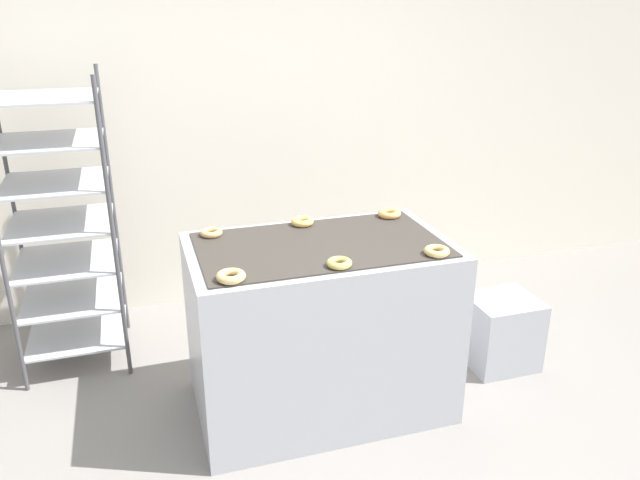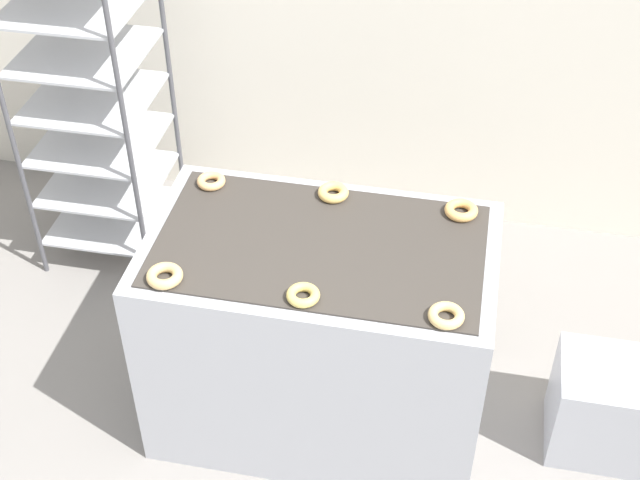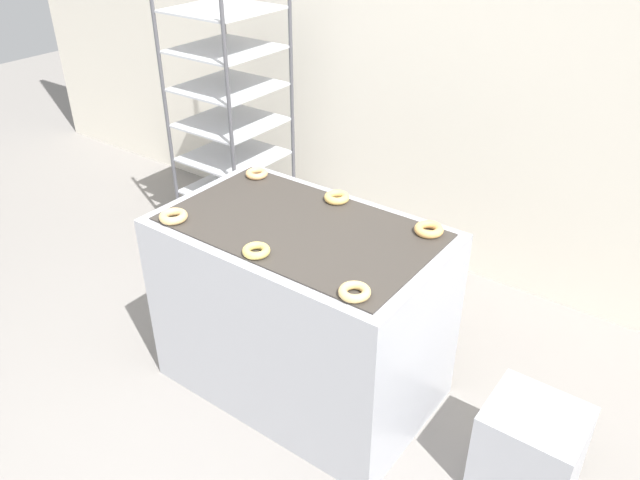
{
  "view_description": "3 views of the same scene",
  "coord_description": "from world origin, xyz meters",
  "px_view_note": "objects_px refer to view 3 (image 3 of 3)",
  "views": [
    {
      "loc": [
        -0.85,
        -2.07,
        2.04
      ],
      "look_at": [
        0.0,
        0.64,
        0.95
      ],
      "focal_mm": 35.0,
      "sensor_mm": 36.0,
      "label": 1
    },
    {
      "loc": [
        0.48,
        -1.77,
        3.02
      ],
      "look_at": [
        0.0,
        0.64,
        0.95
      ],
      "focal_mm": 50.0,
      "sensor_mm": 36.0,
      "label": 2
    },
    {
      "loc": [
        1.48,
        -1.23,
        2.28
      ],
      "look_at": [
        0.0,
        0.79,
        0.78
      ],
      "focal_mm": 35.0,
      "sensor_mm": 36.0,
      "label": 3
    }
  ],
  "objects_px": {
    "donut_near_left": "(173,216)",
    "donut_far_left": "(257,174)",
    "fryer_machine": "(302,310)",
    "donut_far_right": "(429,229)",
    "donut_near_right": "(355,292)",
    "donut_near_center": "(257,251)",
    "baking_rack_cart": "(231,123)",
    "glaze_bin": "(529,450)",
    "donut_far_center": "(337,197)"
  },
  "relations": [
    {
      "from": "fryer_machine",
      "to": "donut_near_left",
      "type": "relative_size",
      "value": 10.11
    },
    {
      "from": "donut_near_left",
      "to": "donut_near_center",
      "type": "xyz_separation_m",
      "value": [
        0.49,
        0.0,
        -0.0
      ]
    },
    {
      "from": "donut_near_left",
      "to": "glaze_bin",
      "type": "bearing_deg",
      "value": 12.29
    },
    {
      "from": "baking_rack_cart",
      "to": "donut_far_left",
      "type": "relative_size",
      "value": 15.13
    },
    {
      "from": "donut_near_center",
      "to": "donut_near_left",
      "type": "bearing_deg",
      "value": -179.77
    },
    {
      "from": "fryer_machine",
      "to": "donut_far_center",
      "type": "relative_size",
      "value": 10.75
    },
    {
      "from": "fryer_machine",
      "to": "donut_far_center",
      "type": "xyz_separation_m",
      "value": [
        -0.01,
        0.29,
        0.48
      ]
    },
    {
      "from": "baking_rack_cart",
      "to": "donut_near_right",
      "type": "distance_m",
      "value": 2.1
    },
    {
      "from": "baking_rack_cart",
      "to": "glaze_bin",
      "type": "relative_size",
      "value": 4.02
    },
    {
      "from": "baking_rack_cart",
      "to": "donut_near_center",
      "type": "xyz_separation_m",
      "value": [
        1.26,
        -1.18,
        0.08
      ]
    },
    {
      "from": "donut_near_center",
      "to": "donut_far_left",
      "type": "xyz_separation_m",
      "value": [
        -0.49,
        0.56,
        -0.0
      ]
    },
    {
      "from": "donut_near_right",
      "to": "donut_far_left",
      "type": "distance_m",
      "value": 1.13
    },
    {
      "from": "baking_rack_cart",
      "to": "donut_near_right",
      "type": "xyz_separation_m",
      "value": [
        1.74,
        -1.18,
        0.08
      ]
    },
    {
      "from": "glaze_bin",
      "to": "donut_far_right",
      "type": "distance_m",
      "value": 1.0
    },
    {
      "from": "donut_near_center",
      "to": "donut_far_right",
      "type": "bearing_deg",
      "value": 49.56
    },
    {
      "from": "fryer_machine",
      "to": "donut_far_right",
      "type": "height_order",
      "value": "donut_far_right"
    },
    {
      "from": "fryer_machine",
      "to": "donut_far_left",
      "type": "distance_m",
      "value": 0.74
    },
    {
      "from": "donut_near_left",
      "to": "donut_near_center",
      "type": "distance_m",
      "value": 0.49
    },
    {
      "from": "fryer_machine",
      "to": "donut_near_left",
      "type": "height_order",
      "value": "donut_near_left"
    },
    {
      "from": "glaze_bin",
      "to": "donut_near_left",
      "type": "xyz_separation_m",
      "value": [
        -1.63,
        -0.35,
        0.73
      ]
    },
    {
      "from": "donut_near_center",
      "to": "donut_far_center",
      "type": "height_order",
      "value": "donut_far_center"
    },
    {
      "from": "donut_near_left",
      "to": "donut_far_right",
      "type": "distance_m",
      "value": 1.13
    },
    {
      "from": "donut_near_left",
      "to": "donut_far_left",
      "type": "relative_size",
      "value": 1.13
    },
    {
      "from": "donut_near_left",
      "to": "baking_rack_cart",
      "type": "bearing_deg",
      "value": 122.91
    },
    {
      "from": "donut_near_left",
      "to": "donut_near_right",
      "type": "height_order",
      "value": "donut_near_left"
    },
    {
      "from": "donut_near_right",
      "to": "donut_far_left",
      "type": "bearing_deg",
      "value": 149.75
    },
    {
      "from": "donut_far_left",
      "to": "donut_far_right",
      "type": "relative_size",
      "value": 0.89
    },
    {
      "from": "fryer_machine",
      "to": "donut_far_left",
      "type": "relative_size",
      "value": 11.47
    },
    {
      "from": "donut_near_right",
      "to": "donut_far_center",
      "type": "xyz_separation_m",
      "value": [
        -0.49,
        0.59,
        0.0
      ]
    },
    {
      "from": "donut_near_left",
      "to": "donut_near_center",
      "type": "relative_size",
      "value": 1.11
    },
    {
      "from": "donut_near_left",
      "to": "donut_far_center",
      "type": "relative_size",
      "value": 1.06
    },
    {
      "from": "fryer_machine",
      "to": "glaze_bin",
      "type": "height_order",
      "value": "fryer_machine"
    },
    {
      "from": "fryer_machine",
      "to": "donut_far_right",
      "type": "distance_m",
      "value": 0.74
    },
    {
      "from": "fryer_machine",
      "to": "baking_rack_cart",
      "type": "xyz_separation_m",
      "value": [
        -1.25,
        0.89,
        0.4
      ]
    },
    {
      "from": "fryer_machine",
      "to": "donut_near_right",
      "type": "xyz_separation_m",
      "value": [
        0.48,
        -0.29,
        0.48
      ]
    },
    {
      "from": "donut_far_right",
      "to": "glaze_bin",
      "type": "bearing_deg",
      "value": -18.37
    },
    {
      "from": "donut_near_center",
      "to": "donut_far_right",
      "type": "relative_size",
      "value": 0.91
    },
    {
      "from": "glaze_bin",
      "to": "donut_near_right",
      "type": "distance_m",
      "value": 1.05
    },
    {
      "from": "baking_rack_cart",
      "to": "donut_far_center",
      "type": "xyz_separation_m",
      "value": [
        1.25,
        -0.6,
        0.08
      ]
    },
    {
      "from": "baking_rack_cart",
      "to": "donut_near_center",
      "type": "bearing_deg",
      "value": -43.19
    },
    {
      "from": "donut_near_center",
      "to": "donut_far_left",
      "type": "height_order",
      "value": "same"
    },
    {
      "from": "baking_rack_cart",
      "to": "donut_near_center",
      "type": "distance_m",
      "value": 1.73
    },
    {
      "from": "baking_rack_cart",
      "to": "donut_near_left",
      "type": "distance_m",
      "value": 1.41
    },
    {
      "from": "donut_far_left",
      "to": "donut_far_center",
      "type": "distance_m",
      "value": 0.49
    },
    {
      "from": "glaze_bin",
      "to": "donut_far_right",
      "type": "relative_size",
      "value": 3.35
    },
    {
      "from": "baking_rack_cart",
      "to": "glaze_bin",
      "type": "bearing_deg",
      "value": -19.06
    },
    {
      "from": "donut_near_right",
      "to": "glaze_bin",
      "type": "bearing_deg",
      "value": 28.48
    },
    {
      "from": "glaze_bin",
      "to": "donut_near_right",
      "type": "xyz_separation_m",
      "value": [
        -0.66,
        -0.36,
        0.73
      ]
    },
    {
      "from": "glaze_bin",
      "to": "donut_near_right",
      "type": "relative_size",
      "value": 3.48
    },
    {
      "from": "baking_rack_cart",
      "to": "donut_near_right",
      "type": "bearing_deg",
      "value": -34.27
    }
  ]
}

